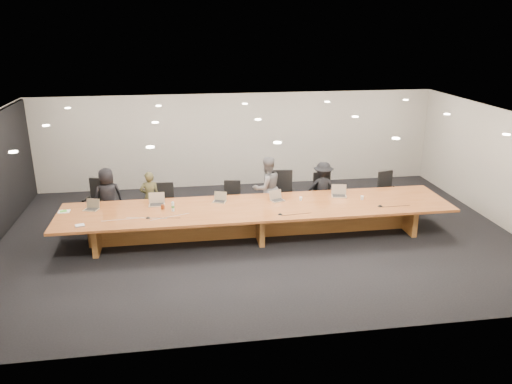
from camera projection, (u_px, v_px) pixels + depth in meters
ground at (258, 236)px, 11.73m from camera, size 12.00×12.00×0.00m
back_wall at (237, 140)px, 15.01m from camera, size 12.00×0.02×2.80m
conference_table at (258, 216)px, 11.56m from camera, size 9.00×1.80×0.75m
chair_far_left at (96, 202)px, 12.23m from camera, size 0.74×0.74×1.15m
chair_left at (165, 204)px, 12.36m from camera, size 0.54×0.54×1.01m
chair_mid_left at (232, 201)px, 12.58m from camera, size 0.58×0.58×1.00m
chair_mid_right at (283, 194)px, 12.80m from camera, size 0.67×0.67×1.18m
chair_right at (324, 194)px, 12.90m from camera, size 0.59×0.59×1.10m
chair_far_right at (389, 191)px, 13.21m from camera, size 0.65×0.65×1.05m
person_a at (108, 197)px, 12.12m from camera, size 0.84×0.70×1.47m
person_b at (150, 197)px, 12.34m from camera, size 0.51×0.36×1.32m
person_c at (267, 188)px, 12.58m from camera, size 0.94×0.83×1.62m
person_d at (323, 188)px, 12.93m from camera, size 1.01×0.76×1.39m
laptop_a at (91, 205)px, 11.23m from camera, size 0.37×0.31×0.24m
laptop_b at (156, 200)px, 11.50m from camera, size 0.36×0.27×0.28m
laptop_c at (219, 197)px, 11.72m from camera, size 0.36×0.31×0.24m
laptop_d at (278, 196)px, 11.80m from camera, size 0.37×0.31×0.25m
laptop_e at (339, 191)px, 12.08m from camera, size 0.41×0.33×0.28m
water_bottle at (173, 207)px, 11.17m from camera, size 0.07×0.07×0.21m
amber_mug at (163, 207)px, 11.31m from camera, size 0.09×0.09×0.10m
paper_cup_near at (301, 199)px, 11.85m from camera, size 0.10×0.10×0.09m
paper_cup_far at (362, 198)px, 11.90m from camera, size 0.08×0.08×0.09m
notepad at (64, 211)px, 11.16m from camera, size 0.26×0.21×0.01m
lime_gadget at (63, 211)px, 11.13m from camera, size 0.16×0.12×0.02m
av_box at (80, 226)px, 10.37m from camera, size 0.22×0.18×0.03m
mic_left at (148, 218)px, 10.80m from camera, size 0.12×0.12×0.03m
mic_center at (280, 214)px, 11.00m from camera, size 0.13×0.13×0.03m
mic_right at (380, 206)px, 11.48m from camera, size 0.13×0.13×0.03m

